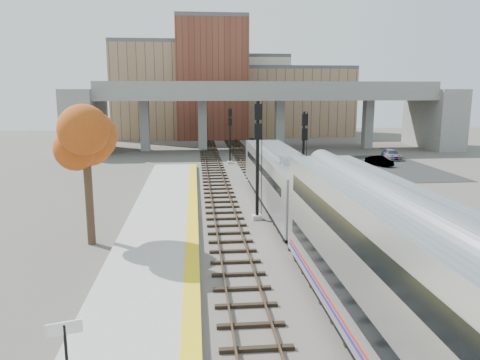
{
  "coord_description": "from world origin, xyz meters",
  "views": [
    {
      "loc": [
        -5.1,
        -21.2,
        8.47
      ],
      "look_at": [
        -2.14,
        9.35,
        2.5
      ],
      "focal_mm": 35.0,
      "sensor_mm": 36.0,
      "label": 1
    }
  ],
  "objects_px": {
    "locomotive": "(281,177)",
    "coach": "(453,329)",
    "car_b": "(379,161)",
    "signal_mast_near": "(258,160)",
    "signal_mast_far": "(230,137)",
    "tree": "(86,141)",
    "signal_mast_mid": "(303,158)",
    "car_a": "(344,171)",
    "car_c": "(391,155)"
  },
  "relations": [
    {
      "from": "locomotive",
      "to": "coach",
      "type": "relative_size",
      "value": 0.76
    },
    {
      "from": "locomotive",
      "to": "car_b",
      "type": "height_order",
      "value": "locomotive"
    },
    {
      "from": "signal_mast_near",
      "to": "signal_mast_far",
      "type": "xyz_separation_m",
      "value": [
        0.0,
        23.66,
        -0.9
      ]
    },
    {
      "from": "tree",
      "to": "coach",
      "type": "bearing_deg",
      "value": -52.9
    },
    {
      "from": "signal_mast_near",
      "to": "car_b",
      "type": "xyz_separation_m",
      "value": [
        16.52,
        20.42,
        -3.37
      ]
    },
    {
      "from": "signal_mast_mid",
      "to": "locomotive",
      "type": "bearing_deg",
      "value": -138.35
    },
    {
      "from": "locomotive",
      "to": "signal_mast_mid",
      "type": "xyz_separation_m",
      "value": [
        2.0,
        1.78,
        1.09
      ]
    },
    {
      "from": "signal_mast_near",
      "to": "signal_mast_mid",
      "type": "height_order",
      "value": "signal_mast_near"
    },
    {
      "from": "signal_mast_far",
      "to": "car_a",
      "type": "xyz_separation_m",
      "value": [
        10.5,
        -9.4,
        -2.45
      ]
    },
    {
      "from": "coach",
      "to": "car_c",
      "type": "relative_size",
      "value": 6.26
    },
    {
      "from": "locomotive",
      "to": "signal_mast_mid",
      "type": "relative_size",
      "value": 2.78
    },
    {
      "from": "car_b",
      "to": "car_c",
      "type": "bearing_deg",
      "value": 26.96
    },
    {
      "from": "coach",
      "to": "tree",
      "type": "xyz_separation_m",
      "value": [
        -11.92,
        15.76,
        2.94
      ]
    },
    {
      "from": "signal_mast_near",
      "to": "car_c",
      "type": "xyz_separation_m",
      "value": [
        19.94,
        25.15,
        -3.34
      ]
    },
    {
      "from": "coach",
      "to": "signal_mast_near",
      "type": "xyz_separation_m",
      "value": [
        -2.1,
        19.75,
        1.16
      ]
    },
    {
      "from": "tree",
      "to": "car_a",
      "type": "relative_size",
      "value": 2.3
    },
    {
      "from": "locomotive",
      "to": "car_c",
      "type": "xyz_separation_m",
      "value": [
        17.84,
        22.29,
        -1.66
      ]
    },
    {
      "from": "locomotive",
      "to": "tree",
      "type": "bearing_deg",
      "value": -150.13
    },
    {
      "from": "signal_mast_mid",
      "to": "tree",
      "type": "height_order",
      "value": "tree"
    },
    {
      "from": "signal_mast_near",
      "to": "signal_mast_mid",
      "type": "bearing_deg",
      "value": 48.53
    },
    {
      "from": "coach",
      "to": "signal_mast_mid",
      "type": "xyz_separation_m",
      "value": [
        2.0,
        24.38,
        0.57
      ]
    },
    {
      "from": "signal_mast_far",
      "to": "signal_mast_near",
      "type": "bearing_deg",
      "value": -90.0
    },
    {
      "from": "signal_mast_mid",
      "to": "car_b",
      "type": "relative_size",
      "value": 2.07
    },
    {
      "from": "signal_mast_near",
      "to": "signal_mast_far",
      "type": "height_order",
      "value": "signal_mast_near"
    },
    {
      "from": "signal_mast_far",
      "to": "car_b",
      "type": "xyz_separation_m",
      "value": [
        16.52,
        -3.24,
        -2.47
      ]
    },
    {
      "from": "locomotive",
      "to": "car_c",
      "type": "distance_m",
      "value": 28.6
    },
    {
      "from": "locomotive",
      "to": "signal_mast_near",
      "type": "height_order",
      "value": "signal_mast_near"
    },
    {
      "from": "coach",
      "to": "car_b",
      "type": "distance_m",
      "value": 42.74
    },
    {
      "from": "locomotive",
      "to": "coach",
      "type": "distance_m",
      "value": 22.61
    },
    {
      "from": "signal_mast_mid",
      "to": "car_c",
      "type": "distance_m",
      "value": 26.06
    },
    {
      "from": "signal_mast_near",
      "to": "car_a",
      "type": "bearing_deg",
      "value": 53.64
    },
    {
      "from": "signal_mast_near",
      "to": "car_b",
      "type": "bearing_deg",
      "value": 51.03
    },
    {
      "from": "signal_mast_mid",
      "to": "tree",
      "type": "xyz_separation_m",
      "value": [
        -13.92,
        -8.63,
        2.37
      ]
    },
    {
      "from": "coach",
      "to": "tree",
      "type": "height_order",
      "value": "tree"
    },
    {
      "from": "car_b",
      "to": "coach",
      "type": "bearing_deg",
      "value": -136.93
    },
    {
      "from": "tree",
      "to": "car_a",
      "type": "bearing_deg",
      "value": 41.93
    },
    {
      "from": "signal_mast_near",
      "to": "tree",
      "type": "height_order",
      "value": "signal_mast_near"
    },
    {
      "from": "car_a",
      "to": "signal_mast_far",
      "type": "bearing_deg",
      "value": 147.25
    },
    {
      "from": "signal_mast_mid",
      "to": "tree",
      "type": "distance_m",
      "value": 16.54
    },
    {
      "from": "signal_mast_mid",
      "to": "car_a",
      "type": "height_order",
      "value": "signal_mast_mid"
    },
    {
      "from": "signal_mast_far",
      "to": "car_c",
      "type": "bearing_deg",
      "value": 4.28
    },
    {
      "from": "coach",
      "to": "signal_mast_mid",
      "type": "relative_size",
      "value": 3.64
    },
    {
      "from": "tree",
      "to": "car_c",
      "type": "xyz_separation_m",
      "value": [
        29.76,
        29.14,
        -5.11
      ]
    },
    {
      "from": "signal_mast_far",
      "to": "tree",
      "type": "relative_size",
      "value": 0.83
    },
    {
      "from": "locomotive",
      "to": "car_b",
      "type": "relative_size",
      "value": 5.75
    },
    {
      "from": "signal_mast_mid",
      "to": "car_a",
      "type": "bearing_deg",
      "value": 56.38
    },
    {
      "from": "coach",
      "to": "signal_mast_near",
      "type": "distance_m",
      "value": 19.89
    },
    {
      "from": "locomotive",
      "to": "tree",
      "type": "relative_size",
      "value": 2.47
    },
    {
      "from": "coach",
      "to": "signal_mast_near",
      "type": "bearing_deg",
      "value": 96.07
    },
    {
      "from": "signal_mast_far",
      "to": "coach",
      "type": "bearing_deg",
      "value": -87.23
    }
  ]
}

